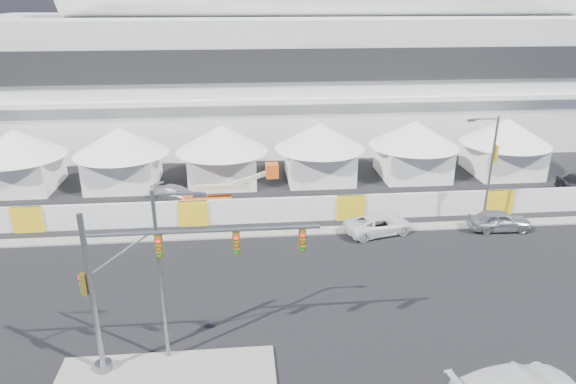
{
  "coord_description": "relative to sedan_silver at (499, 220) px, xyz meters",
  "views": [
    {
      "loc": [
        -2.2,
        -21.45,
        16.52
      ],
      "look_at": [
        0.74,
        10.0,
        4.21
      ],
      "focal_mm": 32.0,
      "sensor_mm": 36.0,
      "label": 1
    }
  ],
  "objects": [
    {
      "name": "hoarding_fence",
      "position": [
        -10.64,
        2.95,
        0.23
      ],
      "size": [
        70.0,
        0.25,
        2.0
      ],
      "primitive_type": "cube",
      "color": "white",
      "rests_on": "ground"
    },
    {
      "name": "streetlight_curb",
      "position": [
        -0.97,
        0.95,
        4.13
      ],
      "size": [
        2.5,
        0.56,
        8.43
      ],
      "color": "slate",
      "rests_on": "ground"
    },
    {
      "name": "traffic_mast",
      "position": [
        -23.48,
        -13.05,
        3.75
      ],
      "size": [
        10.37,
        0.77,
        7.9
      ],
      "color": "gray",
      "rests_on": "median_island"
    },
    {
      "name": "ground",
      "position": [
        -16.64,
        -11.55,
        -0.77
      ],
      "size": [
        160.0,
        160.0,
        0.0
      ],
      "primitive_type": "plane",
      "color": "black",
      "rests_on": "ground"
    },
    {
      "name": "streetlight_median",
      "position": [
        -22.47,
        -12.35,
        4.3
      ],
      "size": [
        2.37,
        0.24,
        8.57
      ],
      "color": "gray",
      "rests_on": "median_island"
    },
    {
      "name": "far_curb",
      "position": [
        3.36,
        0.95,
        -0.71
      ],
      "size": [
        80.0,
        1.2,
        0.12
      ],
      "primitive_type": "cube",
      "color": "gray",
      "rests_on": "ground"
    },
    {
      "name": "pickup_curb",
      "position": [
        -9.05,
        0.28,
        -0.07
      ],
      "size": [
        3.5,
        5.45,
        1.4
      ],
      "primitive_type": "imported",
      "rotation": [
        0.0,
        0.0,
        1.82
      ],
      "color": "white",
      "rests_on": "ground"
    },
    {
      "name": "sedan_silver",
      "position": [
        0.0,
        0.0,
        0.0
      ],
      "size": [
        2.03,
        4.59,
        1.54
      ],
      "primitive_type": "imported",
      "rotation": [
        0.0,
        0.0,
        1.52
      ],
      "color": "#ADAEB2",
      "rests_on": "ground"
    },
    {
      "name": "tent_row",
      "position": [
        -16.14,
        12.45,
        2.38
      ],
      "size": [
        53.4,
        8.4,
        5.4
      ],
      "color": "white",
      "rests_on": "ground"
    },
    {
      "name": "boom_lift",
      "position": [
        -21.03,
        5.18,
        0.29
      ],
      "size": [
        7.75,
        1.85,
        3.94
      ],
      "rotation": [
        0.0,
        0.0,
        0.03
      ],
      "color": "#E95715",
      "rests_on": "ground"
    },
    {
      "name": "stadium",
      "position": [
        -7.93,
        29.95,
        8.68
      ],
      "size": [
        80.0,
        24.8,
        21.98
      ],
      "color": "silver",
      "rests_on": "ground"
    },
    {
      "name": "lot_car_c",
      "position": [
        -24.46,
        8.07,
        -0.14
      ],
      "size": [
        3.61,
        4.65,
        1.26
      ],
      "primitive_type": "imported",
      "rotation": [
        0.0,
        0.0,
        1.08
      ],
      "color": "silver",
      "rests_on": "ground"
    }
  ]
}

